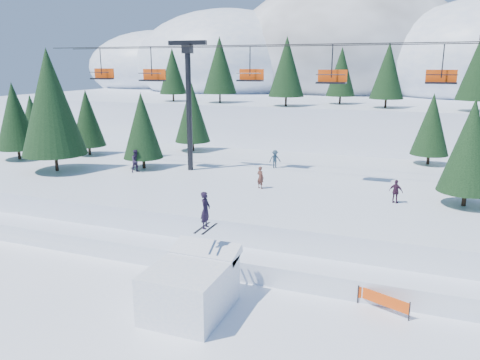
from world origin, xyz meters
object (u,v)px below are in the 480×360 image
(chairlift, at_px, (315,88))
(jump_kicker, at_px, (191,286))
(banner_near, at_px, (380,299))
(banner_far, at_px, (388,292))

(chairlift, bearing_deg, jump_kicker, -96.49)
(jump_kicker, distance_m, banner_near, 8.66)
(jump_kicker, distance_m, chairlift, 18.46)
(jump_kicker, xyz_separation_m, banner_near, (8.05, 3.12, -0.69))
(jump_kicker, relative_size, banner_far, 1.98)
(chairlift, height_order, banner_far, chairlift)
(jump_kicker, relative_size, chairlift, 0.11)
(jump_kicker, height_order, banner_far, jump_kicker)
(banner_far, bearing_deg, jump_kicker, -154.85)
(jump_kicker, bearing_deg, chairlift, 83.51)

